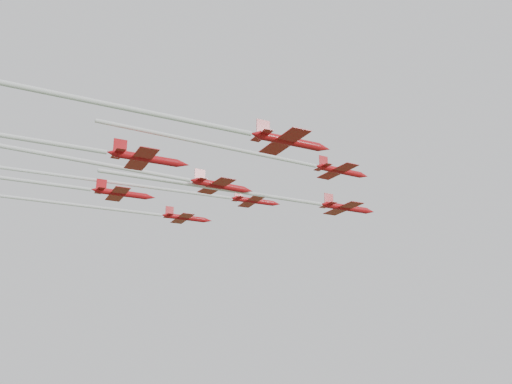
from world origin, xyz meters
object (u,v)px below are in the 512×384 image
Objects in this scene: jet_row2_left at (168,190)px; jet_row4_right at (80,148)px; jet_row3_right at (220,127)px; jet_row2_right at (289,160)px; jet_row4_left at (5,178)px; jet_row3_mid at (149,173)px; jet_row3_left at (135,212)px; jet_lead at (293,200)px.

jet_row2_left is 28.35m from jet_row4_right.
jet_row2_right is at bearing 127.45° from jet_row3_right.
jet_row3_right is (4.93, -20.94, -3.25)m from jet_row2_right.
jet_row3_right is 0.71× the size of jet_row4_left.
jet_row3_right is 1.06× the size of jet_row4_right.
jet_row3_left is at bearing 165.80° from jet_row3_mid.
jet_row3_left is at bearing -133.35° from jet_lead.
jet_row4_right is (11.57, -25.68, -3.24)m from jet_row2_left.
jet_lead is 30.49m from jet_row3_left.
jet_row3_mid is at bearing -118.74° from jet_row2_right.
jet_row2_right is at bearing 59.70° from jet_row3_mid.
jet_lead reaches higher than jet_row4_right.
jet_row3_right is (21.27, -7.57, -1.21)m from jet_row3_mid.
jet_row3_mid is at bearing -9.21° from jet_row3_left.
jet_row3_right is at bearing -44.74° from jet_lead.
jet_row3_right is (29.44, -18.94, -3.07)m from jet_row2_left.
jet_row2_left reaches higher than jet_row4_right.
jet_row2_right reaches higher than jet_row3_right.
jet_row2_right reaches higher than jet_lead.
jet_row3_left reaches higher than jet_row3_right.
jet_row2_right is at bearing 31.21° from jet_row2_left.
jet_row3_left is 26.17m from jet_row4_left.
jet_row2_right reaches higher than jet_row2_left.
jet_row2_left is (-17.14, -13.44, 1.94)m from jet_lead.
jet_row2_right is 30.75m from jet_row4_right.
jet_lead is 46.36m from jet_row4_left.
jet_row4_left reaches higher than jet_row4_right.
jet_row3_left is (-28.23, -11.52, 0.29)m from jet_lead.
jet_row3_left is 1.04× the size of jet_row4_right.
jet_lead reaches higher than jet_row4_left.
jet_row3_mid is (19.26, -13.29, -0.21)m from jet_row3_left.
jet_row2_right is at bearing 62.62° from jet_row4_left.
jet_row2_right is 0.84× the size of jet_row3_mid.
jet_row3_left is at bearing 117.92° from jet_row4_left.
jet_row3_mid is (8.17, -11.37, -1.86)m from jet_row2_left.
jet_row3_mid is at bearing -27.77° from jet_row2_left.
jet_row4_right is at bearing -135.14° from jet_row3_right.
jet_row2_right is at bearing 25.54° from jet_row3_left.
jet_lead is 0.79× the size of jet_row4_left.
jet_row3_left reaches higher than jet_row3_mid.
jet_row2_right reaches higher than jet_row3_mid.
jet_row2_right is 1.01× the size of jet_row3_left.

